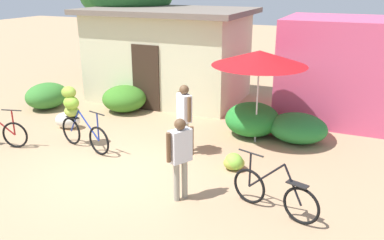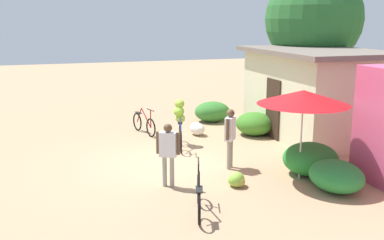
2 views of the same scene
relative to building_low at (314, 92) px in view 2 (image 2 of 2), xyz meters
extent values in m
plane|color=tan|center=(1.50, -5.57, -1.49)|extent=(60.00, 60.00, 0.00)
cube|color=beige|center=(0.00, 0.00, -0.10)|extent=(4.78, 3.07, 2.79)
cube|color=#72665B|center=(0.00, 0.00, 1.37)|extent=(5.28, 3.57, 0.16)
cube|color=#332319|center=(0.00, -1.55, -0.49)|extent=(0.90, 0.06, 2.00)
cylinder|color=brown|center=(-2.34, 1.32, -0.09)|extent=(0.31, 0.31, 2.82)
sphere|color=#28632B|center=(-2.34, 1.32, 2.45)|extent=(3.75, 3.75, 3.75)
ellipsoid|color=#377B2F|center=(-2.95, -2.60, -1.10)|extent=(1.18, 1.40, 0.79)
ellipsoid|color=#3C7C24|center=(-0.56, -1.93, -1.10)|extent=(1.33, 1.29, 0.79)
ellipsoid|color=#247E2E|center=(3.54, -2.32, -1.08)|extent=(1.38, 1.43, 0.83)
ellipsoid|color=#298036|center=(4.71, -2.37, -1.13)|extent=(1.43, 1.19, 0.72)
cylinder|color=beige|center=(3.76, -2.77, -0.40)|extent=(0.04, 0.04, 2.19)
cone|color=red|center=(3.76, -2.77, 0.60)|extent=(2.24, 2.24, 0.35)
torus|color=black|center=(-1.38, -5.42, -1.17)|extent=(0.64, 0.21, 0.65)
torus|color=black|center=(-2.41, -5.69, -1.17)|extent=(0.64, 0.21, 0.65)
cylinder|color=maroon|center=(-2.23, -5.64, -0.89)|extent=(0.40, 0.14, 0.59)
cylinder|color=maroon|center=(-1.72, -5.51, -0.89)|extent=(0.70, 0.21, 0.59)
cylinder|color=black|center=(-1.38, -5.42, -0.55)|extent=(0.49, 0.16, 0.03)
cylinder|color=maroon|center=(-1.38, -5.42, -0.86)|extent=(0.04, 0.04, 0.62)
cube|color=black|center=(-2.30, -5.66, -0.82)|extent=(0.38, 0.23, 0.02)
torus|color=black|center=(0.69, -4.97, -1.16)|extent=(0.67, 0.22, 0.68)
torus|color=black|center=(-0.31, -4.70, -1.16)|extent=(0.67, 0.22, 0.68)
cylinder|color=navy|center=(-0.13, -4.75, -0.86)|extent=(0.39, 0.14, 0.60)
cylinder|color=navy|center=(0.36, -4.88, -0.86)|extent=(0.68, 0.21, 0.61)
cylinder|color=black|center=(0.69, -4.97, -0.50)|extent=(0.49, 0.16, 0.03)
cylinder|color=navy|center=(0.69, -4.97, -0.83)|extent=(0.04, 0.04, 0.66)
cube|color=black|center=(-0.21, -4.73, -0.79)|extent=(0.38, 0.23, 0.02)
ellipsoid|color=#9AB541|center=(-0.22, -4.72, -0.64)|extent=(0.39, 0.32, 0.27)
ellipsoid|color=#83B833|center=(-0.16, -4.77, -0.41)|extent=(0.51, 0.46, 0.31)
ellipsoid|color=#89AD36|center=(-0.24, -4.73, -0.17)|extent=(0.45, 0.39, 0.28)
torus|color=black|center=(4.42, -5.67, -1.17)|extent=(0.64, 0.25, 0.65)
torus|color=black|center=(5.37, -5.98, -1.17)|extent=(0.64, 0.25, 0.65)
cylinder|color=black|center=(5.21, -5.93, -0.85)|extent=(0.38, 0.15, 0.65)
cylinder|color=black|center=(4.73, -5.77, -0.85)|extent=(0.66, 0.24, 0.66)
cylinder|color=black|center=(4.42, -5.67, -0.52)|extent=(0.49, 0.18, 0.03)
cylinder|color=black|center=(4.42, -5.67, -0.85)|extent=(0.04, 0.04, 0.64)
cube|color=black|center=(5.28, -5.95, -0.81)|extent=(0.39, 0.24, 0.02)
ellipsoid|color=#7FBC3C|center=(3.75, -4.48, -1.32)|extent=(0.57, 0.57, 0.36)
ellipsoid|color=#95A439|center=(3.76, -4.48, -1.35)|extent=(0.56, 0.53, 0.29)
ellipsoid|color=silver|center=(-1.15, -3.84, -1.27)|extent=(0.77, 0.56, 0.44)
cylinder|color=gray|center=(3.19, -6.11, -1.12)|extent=(0.11, 0.11, 0.75)
cylinder|color=gray|center=(3.28, -5.96, -1.12)|extent=(0.11, 0.11, 0.75)
cube|color=silver|center=(3.24, -6.04, -0.44)|extent=(0.37, 0.45, 0.60)
cylinder|color=brown|center=(3.12, -6.26, -0.41)|extent=(0.08, 0.08, 0.54)
cylinder|color=brown|center=(3.35, -5.81, -0.41)|extent=(0.08, 0.08, 0.54)
sphere|color=brown|center=(3.24, -6.04, -0.05)|extent=(0.20, 0.20, 0.20)
cylinder|color=gray|center=(2.37, -4.06, -1.10)|extent=(0.11, 0.11, 0.79)
cylinder|color=gray|center=(2.51, -4.17, -1.10)|extent=(0.11, 0.11, 0.79)
cube|color=silver|center=(2.44, -4.11, -0.40)|extent=(0.44, 0.41, 0.62)
cylinder|color=brown|center=(2.25, -3.95, -0.36)|extent=(0.08, 0.08, 0.56)
cylinder|color=brown|center=(2.63, -4.27, -0.36)|extent=(0.08, 0.08, 0.56)
sphere|color=brown|center=(2.44, -4.11, 0.02)|extent=(0.21, 0.21, 0.21)
camera|label=1|loc=(6.05, -12.00, 2.31)|focal=38.03mm
camera|label=2|loc=(13.03, -8.60, 2.45)|focal=41.66mm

